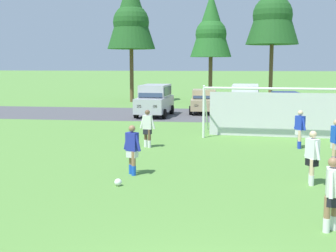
{
  "coord_description": "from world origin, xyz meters",
  "views": [
    {
      "loc": [
        0.44,
        -5.89,
        3.62
      ],
      "look_at": [
        -1.75,
        10.2,
        1.37
      ],
      "focal_mm": 48.38,
      "sensor_mm": 36.0,
      "label": 1
    }
  ],
  "objects": [
    {
      "name": "player_trailing_back",
      "position": [
        -3.05,
        13.17,
        0.82
      ],
      "size": [
        0.72,
        0.29,
        1.64
      ],
      "color": "brown",
      "rests_on": "ground"
    },
    {
      "name": "ground_plane",
      "position": [
        0.0,
        15.0,
        0.0
      ],
      "size": [
        400.0,
        400.0,
        0.0
      ],
      "primitive_type": "plane",
      "color": "#598C3D"
    },
    {
      "name": "parked_car_slot_center",
      "position": [
        4.15,
        25.17,
        0.88
      ],
      "size": [
        2.09,
        4.23,
        1.72
      ],
      "color": "navy",
      "rests_on": "ground"
    },
    {
      "name": "parked_car_slot_center_left",
      "position": [
        1.53,
        25.86,
        1.11
      ],
      "size": [
        2.31,
        4.69,
        2.16
      ],
      "color": "silver",
      "rests_on": "ground"
    },
    {
      "name": "parked_car_slot_far_left",
      "position": [
        -4.68,
        24.96,
        1.11
      ],
      "size": [
        2.31,
        4.69,
        2.16
      ],
      "color": "#B2B2BC",
      "rests_on": "ground"
    },
    {
      "name": "soccer_goal",
      "position": [
        2.92,
        16.6,
        1.29
      ],
      "size": [
        7.54,
        2.47,
        2.57
      ],
      "color": "white",
      "rests_on": "ground"
    },
    {
      "name": "player_defender_far",
      "position": [
        4.24,
        10.73,
        0.82
      ],
      "size": [
        0.32,
        0.75,
        1.64
      ],
      "color": "tan",
      "rests_on": "ground"
    },
    {
      "name": "player_midfield_center",
      "position": [
        2.66,
        3.94,
        0.82
      ],
      "size": [
        0.34,
        0.72,
        1.64
      ],
      "color": "#936B4C",
      "rests_on": "ground"
    },
    {
      "name": "tree_left_edge",
      "position": [
        -8.72,
        36.09,
        8.19
      ],
      "size": [
        4.47,
        4.47,
        11.91
      ],
      "color": "brown",
      "rests_on": "ground"
    },
    {
      "name": "tree_mid_left",
      "position": [
        -1.33,
        36.33,
        6.94
      ],
      "size": [
        3.79,
        3.79,
        10.1
      ],
      "color": "brown",
      "rests_on": "ground"
    },
    {
      "name": "parked_car_slot_left",
      "position": [
        -1.4,
        27.27,
        0.88
      ],
      "size": [
        2.17,
        4.27,
        1.72
      ],
      "color": "tan",
      "rests_on": "ground"
    },
    {
      "name": "parking_lot_strip",
      "position": [
        0.0,
        26.08,
        0.0
      ],
      "size": [
        52.0,
        8.4,
        0.01
      ],
      "primitive_type": "cube",
      "color": "#4C4C51",
      "rests_on": "ground"
    },
    {
      "name": "soccer_ball",
      "position": [
        -2.8,
        6.89,
        0.11
      ],
      "size": [
        0.22,
        0.22,
        0.22
      ],
      "color": "white",
      "rests_on": "ground"
    },
    {
      "name": "player_winger_right",
      "position": [
        2.92,
        7.82,
        0.82
      ],
      "size": [
        0.41,
        0.7,
        1.64
      ],
      "color": "beige",
      "rests_on": "ground"
    },
    {
      "name": "tree_center_back",
      "position": [
        4.23,
        37.32,
        8.84
      ],
      "size": [
        4.82,
        4.82,
        12.85
      ],
      "color": "brown",
      "rests_on": "ground"
    },
    {
      "name": "player_striker_near",
      "position": [
        3.46,
        13.86,
        0.82
      ],
      "size": [
        0.46,
        0.68,
        1.64
      ],
      "color": "beige",
      "rests_on": "ground"
    },
    {
      "name": "player_winger_left",
      "position": [
        -2.67,
        8.3,
        0.82
      ],
      "size": [
        0.68,
        0.44,
        1.64
      ],
      "color": "#936B4C",
      "rests_on": "ground"
    }
  ]
}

